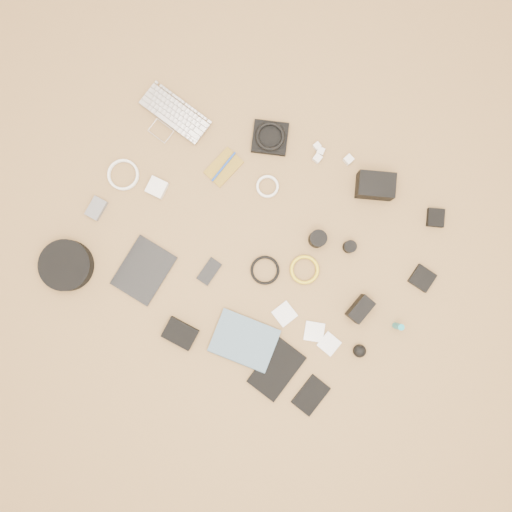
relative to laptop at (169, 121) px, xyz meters
The scene contains 34 objects.
room_shell 1.39m from the laptop, 28.82° to the right, with size 4.04×4.04×2.58m.
laptop is the anchor object (origin of this frame).
headphone_pouch 0.43m from the laptop, 19.50° to the left, with size 0.14×0.14×0.03m, color black.
headphones 0.43m from the laptop, 19.50° to the left, with size 0.12×0.12×0.02m, color black.
charger_a 0.63m from the laptop, 19.27° to the left, with size 0.03×0.03×0.02m, color silver.
charger_b 0.64m from the laptop, 17.55° to the left, with size 0.03×0.03×0.03m, color silver.
charger_c 0.76m from the laptop, 16.64° to the left, with size 0.03×0.03×0.03m, color silver.
charger_d 0.64m from the laptop, 14.63° to the left, with size 0.03×0.03×0.03m, color silver.
dslr_camera 0.89m from the laptop, 10.86° to the left, with size 0.15×0.10×0.09m, color black.
lens_pouch 1.18m from the laptop, ahead, with size 0.07×0.08×0.03m, color black.
notebook_olive 0.30m from the laptop, 11.21° to the right, with size 0.09×0.15×0.01m, color olive.
pen_blue 0.30m from the laptop, 11.21° to the right, with size 0.01×0.01×0.15m, color #123697.
cable_white_a 0.49m from the laptop, ahead, with size 0.09×0.09×0.01m, color white.
lens_a 0.79m from the laptop, ahead, with size 0.07×0.07×0.07m, color black.
lens_b 0.91m from the laptop, ahead, with size 0.05×0.05×0.05m, color black.
card_reader 1.23m from the laptop, ahead, with size 0.09×0.09×0.02m, color black.
power_brick 0.28m from the laptop, 70.69° to the right, with size 0.07×0.07×0.03m, color silver.
cable_white_b 0.29m from the laptop, 101.06° to the right, with size 0.13×0.13×0.01m, color white.
cable_black 0.74m from the laptop, 28.35° to the right, with size 0.12×0.12×0.01m, color black.
cable_yellow 0.84m from the laptop, 18.89° to the right, with size 0.12×0.12×0.01m, color gold.
flash 1.10m from the laptop, 15.93° to the right, with size 0.06×0.11×0.08m, color black.
lens_cleaner 1.26m from the laptop, 13.30° to the right, with size 0.03×0.03×0.09m, color teal.
battery_charger 0.47m from the laptop, 100.19° to the right, with size 0.06×0.09×0.02m, color #5D5D62.
tablet 0.63m from the laptop, 70.16° to the right, with size 0.18×0.24×0.01m, color black.
phone 0.65m from the laptop, 45.89° to the right, with size 0.06×0.11×0.01m, color black.
filter_case_left 0.93m from the laptop, 30.13° to the right, with size 0.08×0.08×0.01m, color silver.
filter_case_mid 1.06m from the laptop, 26.52° to the right, with size 0.08×0.08×0.01m, color silver.
filter_case_right 1.14m from the laptop, 25.43° to the right, with size 0.07×0.07×0.01m, color silver.
air_blower 1.23m from the laptop, 21.59° to the right, with size 0.05×0.05×0.05m, color black.
headphone_case 0.73m from the laptop, 95.35° to the right, with size 0.21×0.21×0.06m, color black.
drive_case 0.88m from the laptop, 57.55° to the right, with size 0.13×0.09×0.03m, color black.
paperback 1.03m from the laptop, 45.35° to the right, with size 0.19×0.25×0.02m, color #435E72.
notebook_black_a 1.12m from the laptop, 37.55° to the right, with size 0.14×0.22×0.02m, color black.
notebook_black_b 1.27m from the laptop, 33.67° to the right, with size 0.09×0.14×0.01m, color black.
Camera 1 is at (0.09, -0.11, 2.06)m, focal length 35.00 mm.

